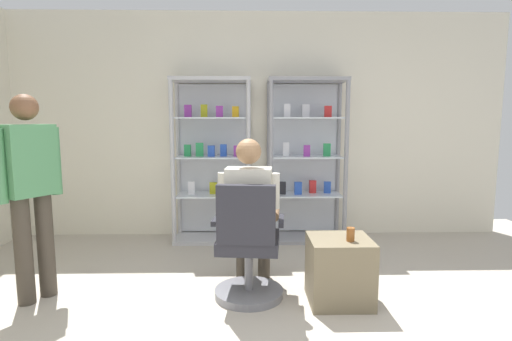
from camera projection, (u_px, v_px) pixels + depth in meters
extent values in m
cube|color=silver|center=(258.00, 126.00, 4.94)|extent=(6.00, 0.10, 2.70)
cylinder|color=#B7B7BC|center=(172.00, 163.00, 4.48)|extent=(0.05, 0.05, 1.90)
cylinder|color=#B7B7BC|center=(249.00, 163.00, 4.50)|extent=(0.05, 0.05, 1.90)
cylinder|color=#B7B7BC|center=(178.00, 159.00, 4.87)|extent=(0.05, 0.05, 1.90)
cylinder|color=#B7B7BC|center=(248.00, 159.00, 4.89)|extent=(0.05, 0.05, 1.90)
cube|color=#B7B7BC|center=(211.00, 80.00, 4.56)|extent=(0.90, 0.45, 0.04)
cube|color=#B7B7BC|center=(213.00, 238.00, 4.81)|extent=(0.90, 0.45, 0.04)
cube|color=silver|center=(214.00, 159.00, 4.90)|extent=(0.84, 0.02, 1.80)
cube|color=silver|center=(213.00, 195.00, 4.74)|extent=(0.82, 0.39, 0.02)
cube|color=silver|center=(191.00, 188.00, 4.70)|extent=(0.08, 0.03, 0.15)
cube|color=#999919|center=(213.00, 188.00, 4.74)|extent=(0.09, 0.03, 0.14)
cube|color=purple|center=(234.00, 188.00, 4.77)|extent=(0.09, 0.04, 0.14)
cube|color=silver|center=(212.00, 157.00, 4.68)|extent=(0.82, 0.39, 0.02)
cube|color=#268C4C|center=(188.00, 150.00, 4.65)|extent=(0.08, 0.05, 0.13)
cube|color=#268C4C|center=(200.00, 150.00, 4.64)|extent=(0.09, 0.04, 0.16)
cube|color=#264CB2|center=(211.00, 151.00, 4.63)|extent=(0.08, 0.05, 0.13)
cube|color=#264CB2|center=(224.00, 150.00, 4.65)|extent=(0.08, 0.04, 0.14)
cube|color=purple|center=(237.00, 151.00, 4.66)|extent=(0.07, 0.04, 0.12)
cube|color=silver|center=(211.00, 118.00, 4.62)|extent=(0.82, 0.39, 0.02)
cube|color=purple|center=(188.00, 111.00, 4.61)|extent=(0.08, 0.04, 0.14)
cube|color=#999919|center=(204.00, 111.00, 4.58)|extent=(0.08, 0.05, 0.14)
cube|color=purple|center=(219.00, 111.00, 4.57)|extent=(0.08, 0.05, 0.13)
cube|color=gold|center=(236.00, 112.00, 4.60)|extent=(0.08, 0.04, 0.12)
cylinder|color=gray|center=(271.00, 163.00, 4.50)|extent=(0.05, 0.05, 1.90)
cylinder|color=gray|center=(346.00, 163.00, 4.52)|extent=(0.05, 0.05, 1.90)
cylinder|color=gray|center=(269.00, 159.00, 4.90)|extent=(0.05, 0.05, 1.90)
cylinder|color=gray|center=(338.00, 159.00, 4.92)|extent=(0.05, 0.05, 1.90)
cube|color=gray|center=(307.00, 80.00, 4.59)|extent=(0.90, 0.45, 0.04)
cube|color=gray|center=(305.00, 238.00, 4.83)|extent=(0.90, 0.45, 0.04)
cube|color=silver|center=(303.00, 159.00, 4.92)|extent=(0.84, 0.02, 1.80)
cube|color=silver|center=(305.00, 194.00, 4.76)|extent=(0.82, 0.39, 0.02)
cube|color=black|center=(283.00, 188.00, 4.72)|extent=(0.07, 0.04, 0.15)
cube|color=#264CB2|center=(298.00, 188.00, 4.71)|extent=(0.09, 0.05, 0.15)
cube|color=red|center=(313.00, 187.00, 4.80)|extent=(0.08, 0.06, 0.15)
cube|color=#264CB2|center=(327.00, 187.00, 4.79)|extent=(0.09, 0.05, 0.14)
cube|color=silver|center=(306.00, 157.00, 4.70)|extent=(0.82, 0.39, 0.02)
cube|color=silver|center=(286.00, 149.00, 4.68)|extent=(0.07, 0.04, 0.16)
cube|color=purple|center=(307.00, 151.00, 4.65)|extent=(0.08, 0.05, 0.13)
cube|color=#268C4C|center=(327.00, 150.00, 4.67)|extent=(0.09, 0.04, 0.15)
cube|color=silver|center=(307.00, 118.00, 4.65)|extent=(0.82, 0.39, 0.02)
cube|color=silver|center=(287.00, 111.00, 4.58)|extent=(0.08, 0.05, 0.15)
cube|color=silver|center=(306.00, 111.00, 4.68)|extent=(0.09, 0.04, 0.15)
cube|color=red|center=(328.00, 111.00, 4.59)|extent=(0.08, 0.05, 0.13)
cylinder|color=slate|center=(249.00, 293.00, 3.28)|extent=(0.56, 0.56, 0.06)
cylinder|color=slate|center=(249.00, 269.00, 3.26)|extent=(0.07, 0.07, 0.41)
cube|color=#26262D|center=(249.00, 242.00, 3.23)|extent=(0.53, 0.53, 0.10)
cube|color=#26262D|center=(246.00, 215.00, 2.98)|extent=(0.45, 0.12, 0.45)
cube|color=#26262D|center=(281.00, 221.00, 3.18)|extent=(0.07, 0.30, 0.04)
cube|color=#26262D|center=(217.00, 219.00, 3.22)|extent=(0.07, 0.30, 0.04)
cylinder|color=#3F382D|center=(263.00, 224.00, 3.41)|extent=(0.18, 0.41, 0.14)
cylinder|color=#3F382D|center=(264.00, 248.00, 3.64)|extent=(0.11, 0.11, 0.56)
cylinder|color=#3F382D|center=(239.00, 223.00, 3.42)|extent=(0.18, 0.41, 0.14)
cylinder|color=#3F382D|center=(242.00, 247.00, 3.65)|extent=(0.11, 0.11, 0.56)
cube|color=beige|center=(249.00, 199.00, 3.18)|extent=(0.38, 0.26, 0.50)
sphere|color=#99704C|center=(249.00, 151.00, 3.13)|extent=(0.20, 0.20, 0.20)
cylinder|color=beige|center=(274.00, 191.00, 3.16)|extent=(0.09, 0.09, 0.28)
cylinder|color=#99704C|center=(274.00, 213.00, 3.36)|extent=(0.11, 0.31, 0.08)
cylinder|color=beige|center=(224.00, 190.00, 3.19)|extent=(0.09, 0.09, 0.28)
cylinder|color=#99704C|center=(227.00, 212.00, 3.40)|extent=(0.11, 0.31, 0.08)
cube|color=#72664C|center=(339.00, 270.00, 3.16)|extent=(0.48, 0.45, 0.52)
cylinder|color=brown|center=(351.00, 234.00, 3.06)|extent=(0.06, 0.06, 0.10)
cylinder|color=#3F382D|center=(46.00, 245.00, 3.26)|extent=(0.13, 0.13, 0.85)
cylinder|color=#4C8C59|center=(55.00, 161.00, 3.28)|extent=(0.09, 0.09, 0.55)
cylinder|color=#3F382D|center=(23.00, 251.00, 3.11)|extent=(0.13, 0.13, 0.85)
cube|color=#4C8C59|center=(28.00, 160.00, 3.10)|extent=(0.38, 0.42, 0.55)
sphere|color=brown|center=(24.00, 107.00, 3.04)|extent=(0.20, 0.20, 0.20)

